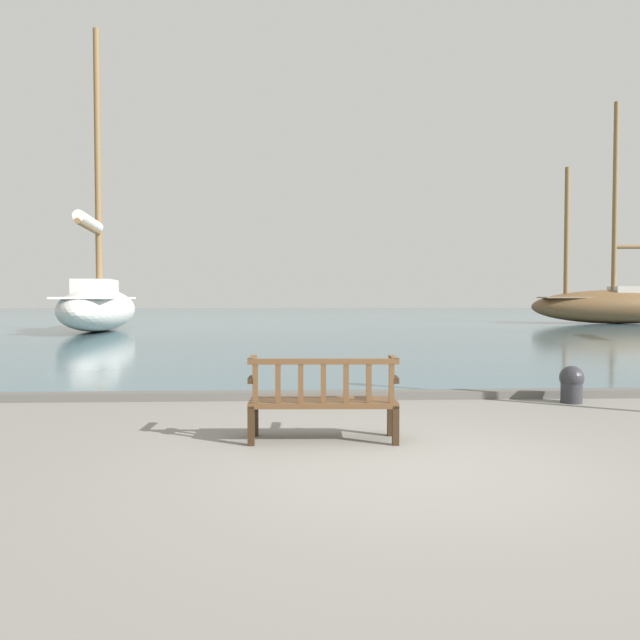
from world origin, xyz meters
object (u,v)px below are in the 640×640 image
Objects in this scene: sailboat_distant_harbor at (98,304)px; park_bench at (323,398)px; mooring_bollard at (572,383)px; sailboat_outer_starboard at (618,303)px.

park_bench is at bearing -67.24° from sailboat_distant_harbor.
mooring_bollard is at bearing 31.29° from park_bench.
sailboat_distant_harbor is 1.07× the size of sailboat_outer_starboard.
park_bench is at bearing -123.03° from sailboat_outer_starboard.
mooring_bollard is (-14.41, -25.72, -0.98)m from sailboat_outer_starboard.
sailboat_outer_starboard reaches higher than park_bench.
sailboat_distant_harbor is at bearing -166.37° from sailboat_outer_starboard.
mooring_bollard is (12.80, -19.12, -0.97)m from sailboat_distant_harbor.
park_bench reaches higher than mooring_bollard.
park_bench is 4.46m from mooring_bollard.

